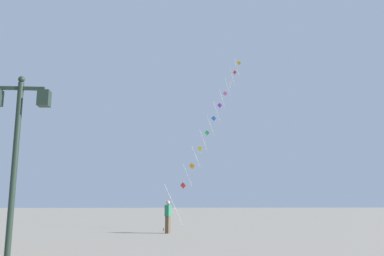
# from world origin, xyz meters

# --- Properties ---
(ground_plane) EXTENTS (160.00, 160.00, 0.00)m
(ground_plane) POSITION_xyz_m (0.00, 20.00, 0.00)
(ground_plane) COLOR gray
(twin_lantern_lamp_post) EXTENTS (1.45, 0.28, 4.75)m
(twin_lantern_lamp_post) POSITION_xyz_m (-3.01, 7.84, 3.29)
(twin_lantern_lamp_post) COLOR #1E2D23
(twin_lantern_lamp_post) RESTS_ON ground_plane
(kite_train) EXTENTS (7.27, 12.75, 14.98)m
(kite_train) POSITION_xyz_m (4.30, 28.09, 7.93)
(kite_train) COLOR brown
(kite_train) RESTS_ON ground_plane
(kite_flyer) EXTENTS (0.39, 0.62, 1.71)m
(kite_flyer) POSITION_xyz_m (0.79, 19.78, 0.90)
(kite_flyer) COLOR brown
(kite_flyer) RESTS_ON ground_plane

